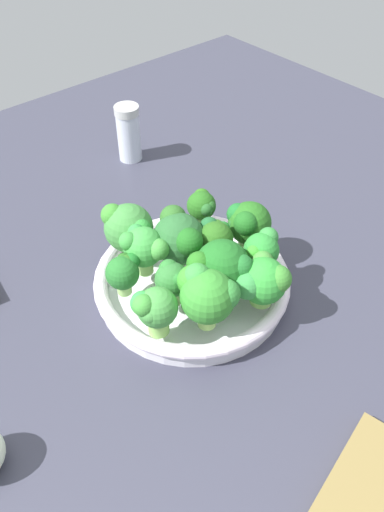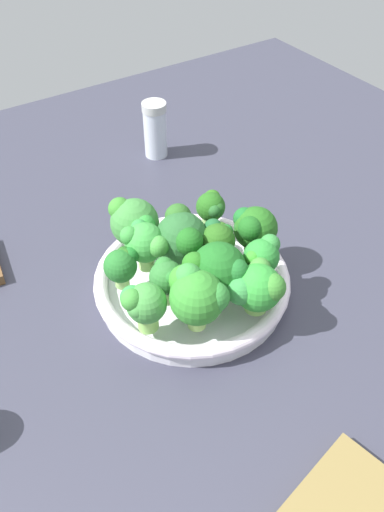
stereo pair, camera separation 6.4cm
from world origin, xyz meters
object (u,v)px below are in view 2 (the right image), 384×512
(broccoli_floret_5, at_px, (122,264))
(broccoli_floret_10, at_px, (197,294))
(broccoli_floret_8, at_px, (211,208))
(broccoli_floret_12, at_px, (253,228))
(broccoli_floret_3, at_px, (135,223))
(pepper_shaker, at_px, (155,129))
(bowl, at_px, (192,281))
(broccoli_floret_0, at_px, (262,257))
(broccoli_floret_11, at_px, (218,240))
(broccoli_floret_9, at_px, (143,304))
(broccoli_floret_4, at_px, (145,243))
(broccoli_floret_6, at_px, (257,287))
(broccoli_floret_2, at_px, (166,277))
(broccoli_floret_1, at_px, (218,270))
(broccoli_floret_7, at_px, (182,237))

(broccoli_floret_5, relative_size, broccoli_floret_10, 0.68)
(broccoli_floret_8, distance_m, broccoli_floret_12, 0.07)
(broccoli_floret_3, xyz_separation_m, pepper_shaker, (-0.23, 0.16, -0.02))
(bowl, bearing_deg, broccoli_floret_8, 130.56)
(bowl, bearing_deg, broccoli_floret_5, -110.69)
(broccoli_floret_3, bearing_deg, pepper_shaker, 144.79)
(bowl, distance_m, broccoli_floret_3, 0.11)
(broccoli_floret_8, bearing_deg, broccoli_floret_3, -102.41)
(broccoli_floret_0, bearing_deg, broccoli_floret_11, -154.20)
(broccoli_floret_9, bearing_deg, broccoli_floret_12, 101.62)
(broccoli_floret_4, height_order, broccoli_floret_10, broccoli_floret_10)
(broccoli_floret_8, relative_size, broccoli_floret_12, 0.88)
(broccoli_floret_4, relative_size, pepper_shaker, 0.68)
(broccoli_floret_8, bearing_deg, bowl, -49.44)
(broccoli_floret_8, height_order, pepper_shaker, pepper_shaker)
(broccoli_floret_6, height_order, pepper_shaker, pepper_shaker)
(broccoli_floret_2, height_order, broccoli_floret_5, broccoli_floret_2)
(broccoli_floret_9, relative_size, broccoli_floret_12, 0.99)
(broccoli_floret_2, xyz_separation_m, broccoli_floret_5, (-0.05, -0.03, -0.01))
(broccoli_floret_3, height_order, broccoli_floret_10, broccoli_floret_10)
(broccoli_floret_4, relative_size, broccoli_floret_10, 0.85)
(broccoli_floret_4, relative_size, broccoli_floret_9, 1.04)
(broccoli_floret_4, relative_size, broccoli_floret_5, 1.26)
(broccoli_floret_5, xyz_separation_m, broccoli_floret_11, (0.03, 0.12, 0.01))
(broccoli_floret_2, bearing_deg, broccoli_floret_8, 124.39)
(bowl, relative_size, broccoli_floret_10, 3.21)
(broccoli_floret_1, relative_size, broccoli_floret_9, 1.16)
(broccoli_floret_6, bearing_deg, broccoli_floret_2, -130.72)
(broccoli_floret_11, bearing_deg, broccoli_floret_10, -48.10)
(broccoli_floret_4, distance_m, broccoli_floret_12, 0.14)
(broccoli_floret_7, height_order, broccoli_floret_9, broccoli_floret_7)
(broccoli_floret_5, bearing_deg, broccoli_floret_11, 74.87)
(broccoli_floret_2, distance_m, broccoli_floret_4, 0.06)
(broccoli_floret_2, bearing_deg, broccoli_floret_5, -149.28)
(broccoli_floret_12, bearing_deg, broccoli_floret_5, -102.09)
(broccoli_floret_3, relative_size, broccoli_floret_8, 1.32)
(bowl, relative_size, broccoli_floret_0, 3.98)
(bowl, xyz_separation_m, broccoli_floret_6, (0.09, 0.03, 0.05))
(broccoli_floret_0, distance_m, broccoli_floret_12, 0.06)
(broccoli_floret_1, distance_m, broccoli_floret_4, 0.10)
(broccoli_floret_7, distance_m, broccoli_floret_11, 0.05)
(broccoli_floret_3, bearing_deg, broccoli_floret_9, -24.96)
(bowl, distance_m, broccoli_floret_0, 0.10)
(bowl, xyz_separation_m, broccoli_floret_8, (-0.06, 0.07, 0.05))
(broccoli_floret_7, distance_m, broccoli_floret_9, 0.12)
(broccoli_floret_4, height_order, broccoli_floret_8, broccoli_floret_4)
(broccoli_floret_9, height_order, broccoli_floret_12, same)
(broccoli_floret_6, xyz_separation_m, broccoli_floret_9, (-0.05, -0.12, 0.00))
(broccoli_floret_4, bearing_deg, bowl, 46.60)
(broccoli_floret_12, bearing_deg, bowl, -93.89)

